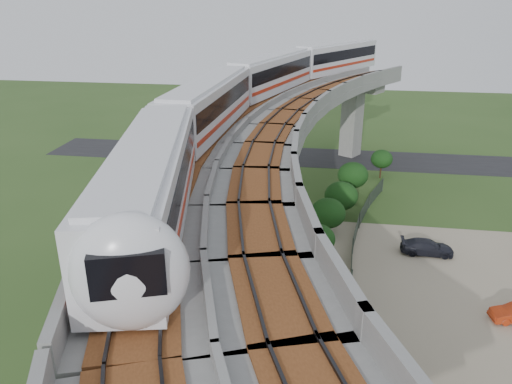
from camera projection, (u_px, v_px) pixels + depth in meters
The scene contains 14 objects.
ground at pixel (234, 278), 36.85m from camera, with size 160.00×160.00×0.00m, color #325020.
dirt_lot at pixel (436, 310), 33.08m from camera, with size 18.00×26.00×0.04m, color gray.
asphalt_road at pixel (278, 156), 64.38m from camera, with size 60.00×8.00×0.03m, color #232326.
viaduct at pixel (289, 165), 32.95m from camera, with size 19.58×73.98×11.40m.
metro_train at pixel (266, 89), 40.54m from camera, with size 15.63×60.57×3.64m.
fence at pixel (370, 280), 35.23m from camera, with size 3.87×38.73×1.50m.
tree_0 at pixel (382, 159), 55.92m from camera, with size 2.41×2.41×3.29m.
tree_1 at pixel (353, 175), 50.46m from camera, with size 3.07×3.07×3.75m.
tree_2 at pixel (341, 196), 46.37m from camera, with size 3.12×3.12×3.37m.
tree_3 at pixel (328, 213), 42.81m from camera, with size 3.03×3.03×3.30m.
tree_4 at pixel (318, 239), 38.49m from camera, with size 2.63×2.63×3.05m.
tree_5 at pixel (327, 279), 33.17m from camera, with size 1.90×1.90×2.74m.
tree_6 at pixel (344, 356), 25.50m from camera, with size 2.83×2.83×3.56m.
car_dark at pixel (427, 247), 40.00m from camera, with size 1.68×4.13×1.20m, color black.
Camera 1 is at (6.31, -31.24, 19.63)m, focal length 35.00 mm.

